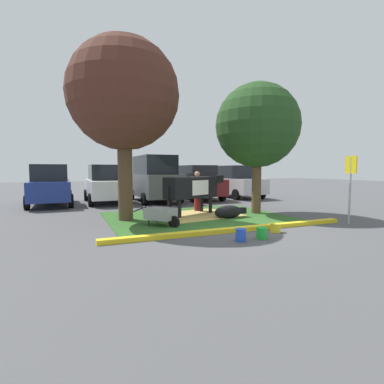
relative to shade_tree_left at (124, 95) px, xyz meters
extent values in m
plane|color=#4C4C4F|center=(2.75, -2.76, -4.29)|extent=(80.00, 80.00, 0.00)
cube|color=#2D5B23|center=(2.58, -0.39, -4.28)|extent=(6.49, 5.16, 0.02)
cube|color=yellow|center=(2.58, -3.12, -4.23)|extent=(7.69, 0.24, 0.12)
cube|color=tan|center=(2.61, -0.07, -4.26)|extent=(3.55, 2.90, 0.04)
cylinder|color=#4C3823|center=(0.00, 0.00, -2.79)|extent=(0.50, 0.50, 3.00)
sphere|color=#4C281E|center=(0.00, 0.00, 0.04)|extent=(3.78, 3.78, 3.78)
cylinder|color=brown|center=(5.16, -0.41, -3.11)|extent=(0.37, 0.37, 2.36)
sphere|color=#23471E|center=(5.16, -0.41, -0.76)|extent=(3.33, 3.33, 3.33)
cube|color=black|center=(2.54, 0.13, -3.20)|extent=(2.39, 1.55, 0.80)
cube|color=white|center=(2.67, 0.19, -3.20)|extent=(1.11, 1.02, 0.56)
cylinder|color=black|center=(3.76, 0.66, -3.10)|extent=(0.71, 0.54, 0.58)
cube|color=black|center=(4.05, 0.78, -2.92)|extent=(0.51, 0.41, 0.32)
cube|color=white|center=(4.24, 0.86, -2.96)|extent=(0.19, 0.23, 0.20)
cylinder|color=black|center=(3.23, 0.70, -3.94)|extent=(0.14, 0.14, 0.69)
cylinder|color=black|center=(3.43, 0.25, -3.94)|extent=(0.14, 0.14, 0.69)
cylinder|color=black|center=(1.65, 0.02, -3.94)|extent=(0.14, 0.14, 0.69)
cylinder|color=black|center=(1.84, -0.43, -3.94)|extent=(0.14, 0.14, 0.69)
cylinder|color=black|center=(1.43, -0.34, -3.45)|extent=(0.06, 0.06, 0.70)
ellipsoid|color=black|center=(3.49, -1.07, -4.05)|extent=(1.12, 0.53, 0.48)
cube|color=black|center=(4.09, -1.04, -4.03)|extent=(0.29, 0.21, 0.22)
cube|color=silver|center=(4.21, -1.03, -4.03)|extent=(0.06, 0.10, 0.16)
cylinder|color=black|center=(3.83, -0.87, -4.23)|extent=(0.35, 0.12, 0.10)
cylinder|color=maroon|center=(3.17, 0.99, -3.85)|extent=(0.26, 0.26, 0.87)
cylinder|color=maroon|center=(3.17, 0.99, -3.12)|extent=(0.34, 0.34, 0.60)
sphere|color=tan|center=(3.17, 0.99, -2.71)|extent=(0.23, 0.23, 0.23)
cylinder|color=maroon|center=(3.38, 0.91, -3.09)|extent=(0.09, 0.09, 0.57)
cylinder|color=maroon|center=(2.97, 1.06, -3.09)|extent=(0.09, 0.09, 0.57)
cube|color=gray|center=(0.81, -1.49, -3.89)|extent=(1.02, 1.08, 0.36)
cylinder|color=black|center=(1.11, -1.89, -4.11)|extent=(0.30, 0.35, 0.36)
cylinder|color=black|center=(0.80, -1.12, -4.17)|extent=(0.04, 0.04, 0.24)
cylinder|color=black|center=(0.45, -1.39, -4.17)|extent=(0.04, 0.04, 0.24)
cylinder|color=black|center=(0.59, -0.84, -3.77)|extent=(0.35, 0.45, 0.23)
cylinder|color=black|center=(0.24, -1.11, -3.77)|extent=(0.35, 0.45, 0.23)
cylinder|color=#99999E|center=(6.50, -3.60, -3.20)|extent=(0.06, 0.06, 2.18)
cube|color=yellow|center=(6.50, -3.60, -2.36)|extent=(0.09, 0.44, 0.56)
cylinder|color=blue|center=(2.07, -4.13, -4.14)|extent=(0.26, 0.26, 0.30)
torus|color=blue|center=(2.07, -4.13, -3.98)|extent=(0.28, 0.28, 0.02)
cylinder|color=green|center=(2.70, -4.13, -4.14)|extent=(0.27, 0.27, 0.28)
torus|color=green|center=(2.70, -4.13, -4.00)|extent=(0.29, 0.29, 0.02)
cylinder|color=yellow|center=(3.54, -3.63, -4.17)|extent=(0.28, 0.28, 0.24)
torus|color=yellow|center=(3.54, -3.63, -4.05)|extent=(0.31, 0.31, 0.02)
cube|color=navy|center=(-2.64, 5.86, -3.52)|extent=(1.86, 4.42, 0.90)
cube|color=black|center=(-2.64, 5.86, -2.67)|extent=(1.61, 2.22, 0.80)
cylinder|color=black|center=(-3.56, 7.28, -3.97)|extent=(0.23, 0.64, 0.64)
cylinder|color=black|center=(-1.76, 7.30, -3.97)|extent=(0.23, 0.64, 0.64)
cylinder|color=black|center=(-3.52, 4.42, -3.97)|extent=(0.23, 0.64, 0.64)
cylinder|color=black|center=(-1.72, 4.44, -3.97)|extent=(0.23, 0.64, 0.64)
cube|color=silver|center=(0.03, 5.94, -3.52)|extent=(1.86, 4.42, 0.90)
cube|color=black|center=(0.03, 5.94, -2.67)|extent=(1.61, 2.22, 0.80)
cylinder|color=black|center=(-0.88, 7.36, -3.97)|extent=(0.23, 0.64, 0.64)
cylinder|color=black|center=(0.92, 7.38, -3.97)|extent=(0.23, 0.64, 0.64)
cylinder|color=black|center=(-0.85, 4.50, -3.97)|extent=(0.23, 0.64, 0.64)
cylinder|color=black|center=(0.95, 4.52, -3.97)|extent=(0.23, 0.64, 0.64)
cube|color=#4C5156|center=(2.57, 5.49, -3.37)|extent=(1.96, 4.62, 1.20)
cube|color=black|center=(2.57, 5.49, -2.27)|extent=(1.71, 3.22, 1.00)
cylinder|color=black|center=(1.60, 6.97, -3.97)|extent=(0.23, 0.64, 0.64)
cylinder|color=black|center=(3.50, 6.99, -3.97)|extent=(0.23, 0.64, 0.64)
cylinder|color=black|center=(1.64, 3.98, -3.97)|extent=(0.23, 0.64, 0.64)
cylinder|color=black|center=(3.54, 4.01, -3.97)|extent=(0.23, 0.64, 0.64)
cube|color=maroon|center=(5.29, 5.73, -3.52)|extent=(1.86, 4.42, 0.90)
cube|color=black|center=(5.29, 5.73, -2.67)|extent=(1.61, 2.22, 0.80)
cylinder|color=black|center=(4.37, 7.15, -3.97)|extent=(0.23, 0.64, 0.64)
cylinder|color=black|center=(6.17, 7.18, -3.97)|extent=(0.23, 0.64, 0.64)
cylinder|color=black|center=(4.41, 4.29, -3.97)|extent=(0.23, 0.64, 0.64)
cylinder|color=black|center=(6.20, 4.32, -3.97)|extent=(0.23, 0.64, 0.64)
cube|color=silver|center=(8.03, 5.81, -3.52)|extent=(1.86, 4.42, 0.90)
cube|color=black|center=(8.03, 5.81, -2.67)|extent=(1.61, 2.22, 0.80)
cylinder|color=black|center=(7.11, 7.23, -3.97)|extent=(0.23, 0.64, 0.64)
cylinder|color=black|center=(8.91, 7.25, -3.97)|extent=(0.23, 0.64, 0.64)
cylinder|color=black|center=(7.15, 4.37, -3.97)|extent=(0.23, 0.64, 0.64)
cylinder|color=black|center=(8.95, 4.39, -3.97)|extent=(0.23, 0.64, 0.64)
camera|label=1|loc=(-1.85, -10.28, -2.51)|focal=27.52mm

